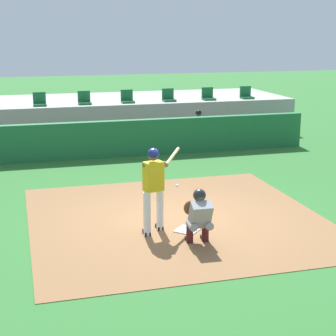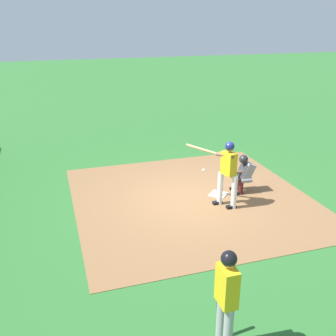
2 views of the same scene
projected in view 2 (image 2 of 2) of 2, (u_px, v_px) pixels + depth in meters
name	position (u px, v px, depth m)	size (l,w,h in m)	color
ground_plane	(192.00, 199.00, 10.80)	(80.00, 80.00, 0.00)	#2D6B2D
dirt_infield	(192.00, 198.00, 10.80)	(6.40, 6.40, 0.01)	olive
home_plate	(218.00, 194.00, 11.02)	(0.44, 0.44, 0.02)	white
batter_at_plate	(227.00, 170.00, 10.02)	(1.06, 1.10, 1.80)	silver
catcher_crouched	(242.00, 172.00, 11.01)	(0.49, 1.61, 1.13)	gray
on_deck_batter	(226.00, 297.00, 5.49)	(0.58, 0.23, 1.79)	#99999E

